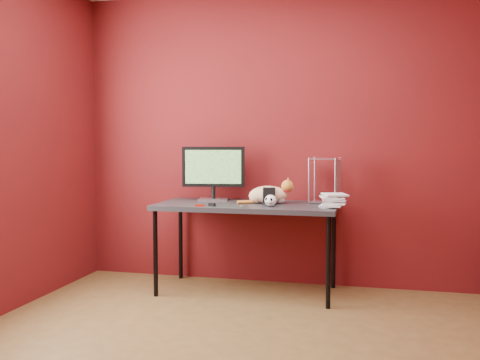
% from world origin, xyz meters
% --- Properties ---
extents(room, '(3.52, 3.52, 2.61)m').
position_xyz_m(room, '(0.00, 0.00, 1.45)').
color(room, brown).
rests_on(room, ground).
extents(desk, '(1.50, 0.70, 0.75)m').
position_xyz_m(desk, '(-0.15, 1.37, 0.70)').
color(desk, black).
rests_on(desk, ground).
extents(monitor, '(0.54, 0.22, 0.47)m').
position_xyz_m(monitor, '(-0.49, 1.53, 1.01)').
color(monitor, '#B4B4B9').
rests_on(monitor, desk).
extents(cat, '(0.46, 0.21, 0.22)m').
position_xyz_m(cat, '(0.02, 1.43, 0.83)').
color(cat, orange).
rests_on(cat, desk).
extents(skull_mug, '(0.10, 0.10, 0.09)m').
position_xyz_m(skull_mug, '(0.08, 1.22, 0.80)').
color(skull_mug, white).
rests_on(skull_mug, desk).
extents(speaker, '(0.12, 0.12, 0.14)m').
position_xyz_m(speaker, '(0.04, 1.36, 0.81)').
color(speaker, black).
rests_on(speaker, desk).
extents(book_stack, '(0.24, 0.28, 1.18)m').
position_xyz_m(book_stack, '(0.48, 1.31, 1.34)').
color(book_stack, beige).
rests_on(book_stack, desk).
extents(wire_rack, '(0.25, 0.22, 0.38)m').
position_xyz_m(wire_rack, '(0.48, 1.55, 0.94)').
color(wire_rack, '#B4B4B9').
rests_on(wire_rack, desk).
extents(pocket_knife, '(0.08, 0.04, 0.02)m').
position_xyz_m(pocket_knife, '(-0.48, 1.10, 0.76)').
color(pocket_knife, '#9D140C').
rests_on(pocket_knife, desk).
extents(black_gadget, '(0.06, 0.04, 0.03)m').
position_xyz_m(black_gadget, '(-0.38, 1.13, 0.76)').
color(black_gadget, black).
rests_on(black_gadget, desk).
extents(washer, '(0.04, 0.04, 0.00)m').
position_xyz_m(washer, '(-0.15, 1.19, 0.75)').
color(washer, '#B4B4B9').
rests_on(washer, desk).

